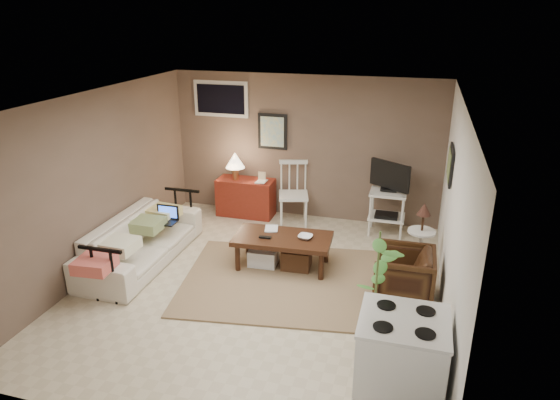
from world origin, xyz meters
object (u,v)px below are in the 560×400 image
(side_table, at_px, (422,229))
(coffee_table, at_px, (282,249))
(armchair, at_px, (404,273))
(stove, at_px, (400,366))
(potted_plant, at_px, (375,293))
(red_console, at_px, (245,194))
(sofa, at_px, (141,234))
(tv_stand, at_px, (388,197))
(spindle_chair, at_px, (293,195))

(side_table, bearing_deg, coffee_table, -166.56)
(armchair, height_order, stove, stove)
(side_table, relative_size, potted_plant, 0.68)
(coffee_table, distance_m, red_console, 2.01)
(sofa, relative_size, tv_stand, 1.85)
(tv_stand, relative_size, potted_plant, 0.81)
(spindle_chair, relative_size, side_table, 1.05)
(spindle_chair, bearing_deg, side_table, -28.54)
(red_console, relative_size, armchair, 1.57)
(armchair, distance_m, stove, 1.92)
(side_table, height_order, potted_plant, potted_plant)
(sofa, height_order, armchair, sofa)
(side_table, relative_size, armchair, 1.38)
(potted_plant, distance_m, stove, 0.76)
(spindle_chair, xyz_separation_m, side_table, (2.06, -1.12, 0.12))
(sofa, bearing_deg, spindle_chair, -41.73)
(coffee_table, bearing_deg, side_table, 13.44)
(spindle_chair, relative_size, potted_plant, 0.71)
(red_console, bearing_deg, armchair, -36.09)
(side_table, distance_m, potted_plant, 2.12)
(coffee_table, height_order, sofa, sofa)
(sofa, distance_m, tv_stand, 3.76)
(red_console, distance_m, side_table, 3.20)
(red_console, bearing_deg, tv_stand, -2.81)
(coffee_table, relative_size, sofa, 0.62)
(tv_stand, xyz_separation_m, side_table, (0.53, -1.11, -0.02))
(coffee_table, relative_size, stove, 1.40)
(red_console, xyz_separation_m, armchair, (2.77, -2.02, -0.03))
(potted_plant, height_order, stove, potted_plant)
(sofa, height_order, tv_stand, tv_stand)
(spindle_chair, xyz_separation_m, potted_plant, (1.64, -3.19, 0.29))
(sofa, distance_m, spindle_chair, 2.57)
(coffee_table, relative_size, red_console, 1.21)
(coffee_table, bearing_deg, potted_plant, -49.44)
(coffee_table, bearing_deg, armchair, -12.35)
(coffee_table, bearing_deg, tv_stand, 50.16)
(armchair, xyz_separation_m, stove, (0.05, -1.92, 0.12))
(coffee_table, distance_m, side_table, 1.90)
(stove, bearing_deg, coffee_table, 126.61)
(red_console, distance_m, potted_plant, 4.17)
(tv_stand, xyz_separation_m, stove, (0.41, -3.82, -0.15))
(coffee_table, height_order, tv_stand, tv_stand)
(red_console, bearing_deg, spindle_chair, -6.82)
(coffee_table, distance_m, spindle_chair, 1.58)
(spindle_chair, distance_m, potted_plant, 3.59)
(spindle_chair, height_order, tv_stand, tv_stand)
(sofa, height_order, red_console, red_console)
(spindle_chair, relative_size, tv_stand, 0.88)
(potted_plant, bearing_deg, sofa, 159.23)
(side_table, bearing_deg, potted_plant, -101.43)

